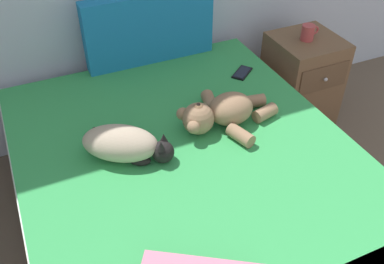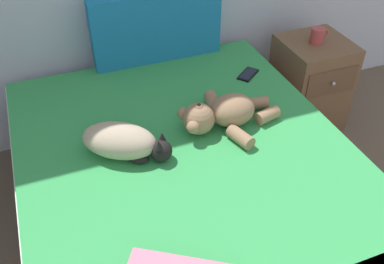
% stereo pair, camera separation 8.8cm
% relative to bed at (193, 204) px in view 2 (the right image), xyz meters
% --- Properties ---
extents(bed, '(1.54, 2.01, 0.53)m').
position_rel_bed_xyz_m(bed, '(0.00, 0.00, 0.00)').
color(bed, brown).
rests_on(bed, ground_plane).
extents(patterned_cushion, '(0.76, 0.10, 0.41)m').
position_rel_bed_xyz_m(patterned_cushion, '(0.14, 0.94, 0.47)').
color(patterned_cushion, '#1972AD').
rests_on(patterned_cushion, bed).
extents(cat, '(0.40, 0.40, 0.15)m').
position_rel_bed_xyz_m(cat, '(-0.26, 0.17, 0.34)').
color(cat, tan).
rests_on(cat, bed).
extents(teddy_bear, '(0.50, 0.45, 0.16)m').
position_rel_bed_xyz_m(teddy_bear, '(0.23, 0.20, 0.34)').
color(teddy_bear, '#937051').
rests_on(teddy_bear, bed).
extents(cell_phone, '(0.16, 0.15, 0.01)m').
position_rel_bed_xyz_m(cell_phone, '(0.56, 0.57, 0.27)').
color(cell_phone, black).
rests_on(cell_phone, bed).
extents(nightstand, '(0.41, 0.43, 0.60)m').
position_rel_bed_xyz_m(nightstand, '(1.07, 0.66, 0.04)').
color(nightstand, brown).
rests_on(nightstand, ground_plane).
extents(mug, '(0.12, 0.08, 0.09)m').
position_rel_bed_xyz_m(mug, '(1.06, 0.66, 0.38)').
color(mug, '#B23F3F').
rests_on(mug, nightstand).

